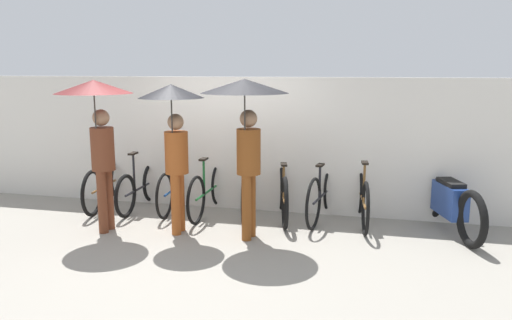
{
  "coord_description": "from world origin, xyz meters",
  "views": [
    {
      "loc": [
        2.21,
        -5.98,
        2.28
      ],
      "look_at": [
        0.6,
        0.77,
        1.0
      ],
      "focal_mm": 35.0,
      "sensor_mm": 36.0,
      "label": 1
    }
  ],
  "objects_px": {
    "parked_bicycle_3": "(208,190)",
    "parked_bicycle_5": "(283,193)",
    "parked_bicycle_1": "(140,187)",
    "parked_bicycle_2": "(176,187)",
    "parked_bicycle_0": "(107,184)",
    "pedestrian_center": "(174,123)",
    "pedestrian_trailing": "(246,111)",
    "parked_bicycle_7": "(362,197)",
    "pedestrian_leading": "(97,113)",
    "motorcycle": "(449,202)",
    "parked_bicycle_6": "(322,194)",
    "parked_bicycle_4": "(245,192)"
  },
  "relations": [
    {
      "from": "parked_bicycle_1",
      "to": "parked_bicycle_7",
      "type": "xyz_separation_m",
      "value": [
        3.57,
        0.04,
        0.04
      ]
    },
    {
      "from": "parked_bicycle_3",
      "to": "parked_bicycle_5",
      "type": "xyz_separation_m",
      "value": [
        1.19,
        0.03,
        0.01
      ]
    },
    {
      "from": "parked_bicycle_1",
      "to": "parked_bicycle_7",
      "type": "bearing_deg",
      "value": -90.92
    },
    {
      "from": "parked_bicycle_3",
      "to": "parked_bicycle_5",
      "type": "distance_m",
      "value": 1.19
    },
    {
      "from": "pedestrian_leading",
      "to": "pedestrian_trailing",
      "type": "xyz_separation_m",
      "value": [
        2.03,
        0.17,
        0.06
      ]
    },
    {
      "from": "parked_bicycle_7",
      "to": "pedestrian_trailing",
      "type": "distance_m",
      "value": 2.29
    },
    {
      "from": "parked_bicycle_7",
      "to": "pedestrian_leading",
      "type": "bearing_deg",
      "value": 103.76
    },
    {
      "from": "parked_bicycle_7",
      "to": "pedestrian_leading",
      "type": "relative_size",
      "value": 0.84
    },
    {
      "from": "parked_bicycle_1",
      "to": "motorcycle",
      "type": "distance_m",
      "value": 4.78
    },
    {
      "from": "parked_bicycle_4",
      "to": "pedestrian_trailing",
      "type": "relative_size",
      "value": 0.77
    },
    {
      "from": "parked_bicycle_6",
      "to": "pedestrian_center",
      "type": "height_order",
      "value": "pedestrian_center"
    },
    {
      "from": "parked_bicycle_2",
      "to": "parked_bicycle_4",
      "type": "relative_size",
      "value": 1.05
    },
    {
      "from": "parked_bicycle_0",
      "to": "parked_bicycle_2",
      "type": "xyz_separation_m",
      "value": [
        1.19,
        0.1,
        -0.0
      ]
    },
    {
      "from": "parked_bicycle_2",
      "to": "parked_bicycle_3",
      "type": "xyz_separation_m",
      "value": [
        0.6,
        -0.11,
        0.01
      ]
    },
    {
      "from": "parked_bicycle_5",
      "to": "pedestrian_trailing",
      "type": "relative_size",
      "value": 0.81
    },
    {
      "from": "parked_bicycle_5",
      "to": "pedestrian_center",
      "type": "distance_m",
      "value": 2.06
    },
    {
      "from": "parked_bicycle_0",
      "to": "parked_bicycle_2",
      "type": "distance_m",
      "value": 1.2
    },
    {
      "from": "parked_bicycle_4",
      "to": "parked_bicycle_6",
      "type": "xyz_separation_m",
      "value": [
        1.19,
        0.06,
        0.02
      ]
    },
    {
      "from": "parked_bicycle_0",
      "to": "parked_bicycle_7",
      "type": "height_order",
      "value": "parked_bicycle_7"
    },
    {
      "from": "parked_bicycle_6",
      "to": "pedestrian_trailing",
      "type": "bearing_deg",
      "value": 151.08
    },
    {
      "from": "parked_bicycle_1",
      "to": "parked_bicycle_2",
      "type": "distance_m",
      "value": 0.6
    },
    {
      "from": "pedestrian_leading",
      "to": "pedestrian_center",
      "type": "xyz_separation_m",
      "value": [
        1.02,
        0.18,
        -0.12
      ]
    },
    {
      "from": "parked_bicycle_1",
      "to": "parked_bicycle_3",
      "type": "bearing_deg",
      "value": -91.97
    },
    {
      "from": "parked_bicycle_3",
      "to": "pedestrian_leading",
      "type": "height_order",
      "value": "pedestrian_leading"
    },
    {
      "from": "parked_bicycle_3",
      "to": "pedestrian_trailing",
      "type": "bearing_deg",
      "value": -139.91
    },
    {
      "from": "parked_bicycle_0",
      "to": "parked_bicycle_3",
      "type": "height_order",
      "value": "parked_bicycle_3"
    },
    {
      "from": "pedestrian_center",
      "to": "motorcycle",
      "type": "xyz_separation_m",
      "value": [
        3.7,
        1.02,
        -1.14
      ]
    },
    {
      "from": "parked_bicycle_1",
      "to": "pedestrian_trailing",
      "type": "xyz_separation_m",
      "value": [
        2.09,
        -1.08,
        1.38
      ]
    },
    {
      "from": "parked_bicycle_0",
      "to": "motorcycle",
      "type": "relative_size",
      "value": 0.91
    },
    {
      "from": "parked_bicycle_5",
      "to": "parked_bicycle_7",
      "type": "distance_m",
      "value": 1.19
    },
    {
      "from": "parked_bicycle_3",
      "to": "parked_bicycle_6",
      "type": "relative_size",
      "value": 1.03
    },
    {
      "from": "parked_bicycle_2",
      "to": "parked_bicycle_7",
      "type": "distance_m",
      "value": 2.98
    },
    {
      "from": "parked_bicycle_7",
      "to": "pedestrian_trailing",
      "type": "height_order",
      "value": "pedestrian_trailing"
    },
    {
      "from": "parked_bicycle_0",
      "to": "pedestrian_trailing",
      "type": "xyz_separation_m",
      "value": [
        2.68,
        -1.08,
        1.36
      ]
    },
    {
      "from": "pedestrian_trailing",
      "to": "parked_bicycle_7",
      "type": "bearing_deg",
      "value": -137.22
    },
    {
      "from": "pedestrian_center",
      "to": "pedestrian_trailing",
      "type": "distance_m",
      "value": 1.02
    },
    {
      "from": "parked_bicycle_1",
      "to": "parked_bicycle_4",
      "type": "distance_m",
      "value": 1.79
    },
    {
      "from": "parked_bicycle_1",
      "to": "pedestrian_trailing",
      "type": "height_order",
      "value": "pedestrian_trailing"
    },
    {
      "from": "parked_bicycle_4",
      "to": "pedestrian_trailing",
      "type": "height_order",
      "value": "pedestrian_trailing"
    },
    {
      "from": "parked_bicycle_0",
      "to": "parked_bicycle_5",
      "type": "xyz_separation_m",
      "value": [
        2.98,
        0.02,
        0.01
      ]
    },
    {
      "from": "parked_bicycle_3",
      "to": "parked_bicycle_6",
      "type": "distance_m",
      "value": 1.79
    },
    {
      "from": "parked_bicycle_1",
      "to": "parked_bicycle_2",
      "type": "bearing_deg",
      "value": -82.24
    },
    {
      "from": "parked_bicycle_7",
      "to": "pedestrian_center",
      "type": "xyz_separation_m",
      "value": [
        -2.49,
        -1.11,
        1.17
      ]
    },
    {
      "from": "pedestrian_leading",
      "to": "parked_bicycle_5",
      "type": "bearing_deg",
      "value": -151.63
    },
    {
      "from": "pedestrian_leading",
      "to": "parked_bicycle_6",
      "type": "bearing_deg",
      "value": -155.56
    },
    {
      "from": "parked_bicycle_3",
      "to": "pedestrian_center",
      "type": "height_order",
      "value": "pedestrian_center"
    },
    {
      "from": "parked_bicycle_1",
      "to": "motorcycle",
      "type": "relative_size",
      "value": 0.84
    },
    {
      "from": "parked_bicycle_1",
      "to": "pedestrian_leading",
      "type": "height_order",
      "value": "pedestrian_leading"
    },
    {
      "from": "parked_bicycle_2",
      "to": "parked_bicycle_6",
      "type": "height_order",
      "value": "parked_bicycle_2"
    },
    {
      "from": "parked_bicycle_1",
      "to": "parked_bicycle_7",
      "type": "distance_m",
      "value": 3.57
    }
  ]
}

